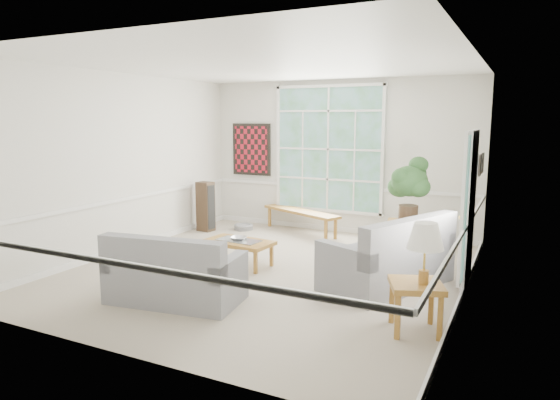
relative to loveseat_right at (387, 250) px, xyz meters
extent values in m
cube|color=#A69A88|center=(-1.75, -0.14, -0.50)|extent=(5.50, 6.00, 0.01)
cube|color=white|center=(-1.75, -0.14, 2.51)|extent=(5.50, 6.00, 0.02)
cube|color=silver|center=(-1.75, 2.86, 1.01)|extent=(5.50, 0.02, 3.00)
cube|color=silver|center=(-1.75, -3.14, 1.01)|extent=(5.50, 0.02, 3.00)
cube|color=silver|center=(-4.50, -0.14, 1.01)|extent=(0.02, 6.00, 3.00)
cube|color=silver|center=(1.00, -0.14, 1.01)|extent=(0.02, 6.00, 3.00)
cube|color=white|center=(-1.95, 2.82, 1.16)|extent=(2.30, 0.08, 2.40)
cube|color=white|center=(0.96, 0.46, 0.56)|extent=(0.08, 0.90, 2.10)
cube|color=white|center=(0.96, -0.17, 0.66)|extent=(0.08, 0.26, 1.90)
cube|color=#5C1018|center=(-3.70, 2.81, 1.11)|extent=(0.90, 0.06, 1.10)
cube|color=black|center=(0.96, 1.61, 1.06)|extent=(0.04, 0.26, 0.32)
cube|color=black|center=(0.96, 2.01, 1.06)|extent=(0.04, 0.26, 0.32)
cube|color=gray|center=(0.00, 0.00, 0.00)|extent=(1.60, 2.04, 0.98)
cube|color=gray|center=(-2.19, -1.74, -0.06)|extent=(1.71, 1.05, 0.87)
cube|color=#9F6D2B|center=(-2.28, -0.09, -0.29)|extent=(1.10, 0.66, 0.39)
imported|color=#A5A4AA|center=(-2.29, -0.08, -0.06)|extent=(0.35, 0.35, 0.07)
cube|color=#9F6D2B|center=(-2.36, 2.43, -0.27)|extent=(1.88, 1.12, 0.44)
cube|color=#9F6D2B|center=(-0.15, 1.71, -0.21)|extent=(0.65, 0.65, 0.56)
cube|color=#9F6D2B|center=(0.65, -1.35, -0.22)|extent=(0.69, 0.69, 0.54)
cylinder|color=slate|center=(-3.51, 2.13, -0.43)|extent=(0.49, 0.49, 0.12)
cube|color=#3A291A|center=(-4.15, 1.71, 0.01)|extent=(0.34, 0.28, 1.00)
ellipsoid|color=black|center=(0.16, 0.63, 0.10)|extent=(0.48, 0.46, 0.18)
camera|label=1|loc=(1.60, -6.49, 1.74)|focal=32.00mm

